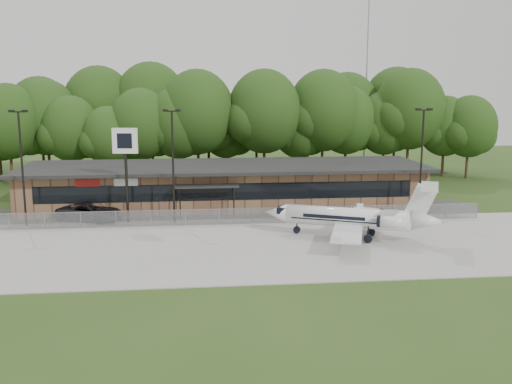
{
  "coord_description": "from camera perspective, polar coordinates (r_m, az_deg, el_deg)",
  "views": [
    {
      "loc": [
        -2.97,
        -34.42,
        12.07
      ],
      "look_at": [
        1.97,
        12.0,
        3.52
      ],
      "focal_mm": 40.0,
      "sensor_mm": 36.0,
      "label": 1
    }
  ],
  "objects": [
    {
      "name": "ground",
      "position": [
        36.59,
        -1.09,
        -8.88
      ],
      "size": [
        160.0,
        160.0,
        0.0
      ],
      "primitive_type": "plane",
      "color": "#2D4318",
      "rests_on": "ground"
    },
    {
      "name": "light_pole_left",
      "position": [
        53.44,
        -22.4,
        3.05
      ],
      "size": [
        1.55,
        0.3,
        10.23
      ],
      "color": "black",
      "rests_on": "ground"
    },
    {
      "name": "light_pole_mid",
      "position": [
        51.32,
        -8.31,
        3.46
      ],
      "size": [
        1.55,
        0.3,
        10.23
      ],
      "color": "black",
      "rests_on": "ground"
    },
    {
      "name": "radio_mast",
      "position": [
        86.12,
        10.97,
        10.48
      ],
      "size": [
        0.2,
        0.2,
        25.0
      ],
      "primitive_type": "cylinder",
      "color": "gray",
      "rests_on": "ground"
    },
    {
      "name": "parking_lot",
      "position": [
        55.33,
        -2.85,
        -2.2
      ],
      "size": [
        50.0,
        9.0,
        0.06
      ],
      "primitive_type": "cube",
      "color": "#383835",
      "rests_on": "ground"
    },
    {
      "name": "terminal",
      "position": [
        59.27,
        -3.12,
        0.76
      ],
      "size": [
        41.0,
        11.65,
        4.3
      ],
      "color": "brown",
      "rests_on": "ground"
    },
    {
      "name": "suv",
      "position": [
        54.46,
        -16.23,
        -1.92
      ],
      "size": [
        6.75,
        4.98,
        1.71
      ],
      "primitive_type": "imported",
      "rotation": [
        0.0,
        0.0,
        1.18
      ],
      "color": "#2C2C2E",
      "rests_on": "ground"
    },
    {
      "name": "business_jet",
      "position": [
        46.5,
        9.77,
        -2.64
      ],
      "size": [
        13.9,
        12.39,
        4.8
      ],
      "rotation": [
        0.0,
        0.0,
        -0.42
      ],
      "color": "white",
      "rests_on": "ground"
    },
    {
      "name": "pole_sign",
      "position": [
        51.88,
        -12.94,
        4.04
      ],
      "size": [
        2.26,
        0.61,
        8.59
      ],
      "rotation": [
        0.0,
        0.0,
        -0.16
      ],
      "color": "black",
      "rests_on": "ground"
    },
    {
      "name": "treeline",
      "position": [
        76.61,
        -3.87,
        6.94
      ],
      "size": [
        72.0,
        12.0,
        15.0
      ],
      "primitive_type": null,
      "color": "#1D3E13",
      "rests_on": "ground"
    },
    {
      "name": "light_pole_right",
      "position": [
        55.4,
        16.24,
        3.66
      ],
      "size": [
        1.55,
        0.3,
        10.23
      ],
      "color": "black",
      "rests_on": "ground"
    },
    {
      "name": "apron",
      "position": [
        44.19,
        -2.0,
        -5.42
      ],
      "size": [
        64.0,
        18.0,
        0.08
      ],
      "primitive_type": "cube",
      "color": "#9E9B93",
      "rests_on": "ground"
    },
    {
      "name": "fence",
      "position": [
        50.78,
        -2.57,
        -2.48
      ],
      "size": [
        46.0,
        0.04,
        1.52
      ],
      "color": "gray",
      "rests_on": "ground"
    }
  ]
}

